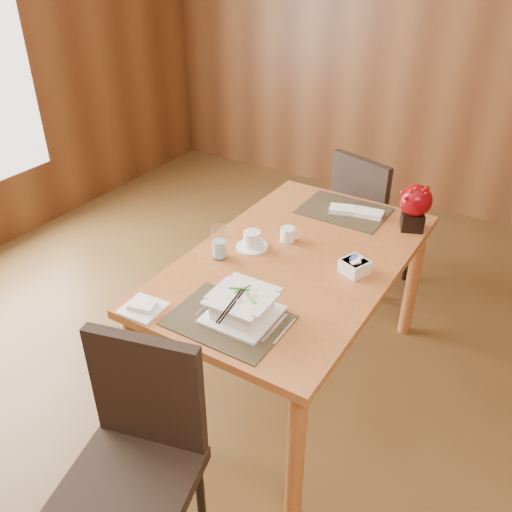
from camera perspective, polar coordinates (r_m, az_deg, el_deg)
The scene contains 15 objects.
ground at distance 2.63m, azimuth -3.13°, elevation -20.29°, with size 6.00×6.00×0.00m, color brown.
back_wall at distance 4.46m, azimuth 20.40°, elevation 21.32°, with size 5.00×0.02×2.80m, color brown.
dining_table at distance 2.56m, azimuth 4.07°, elevation -1.98°, with size 0.90×1.50×0.75m.
placemat_near at distance 2.12m, azimuth -2.95°, elevation -6.77°, with size 0.45×0.33×0.01m, color black.
placemat_far at distance 2.95m, azimuth 9.24°, elevation 4.72°, with size 0.45×0.33×0.01m, color black.
soup_setting at distance 2.11m, azimuth -1.45°, elevation -5.32°, with size 0.27×0.27×0.11m.
coffee_cup at distance 2.56m, azimuth -0.41°, elevation 1.59°, with size 0.15×0.15×0.09m.
water_glass at distance 2.47m, azimuth -3.93°, elevation 1.47°, with size 0.07×0.07×0.16m, color silver.
creamer_jug at distance 2.63m, azimuth 3.35°, elevation 2.31°, with size 0.09×0.09×0.07m, color white, non-canonical shape.
sugar_caddy at distance 2.42m, azimuth 10.34°, elevation -1.10°, with size 0.11×0.11×0.06m, color white.
berry_decor at distance 2.79m, azimuth 16.39°, elevation 5.22°, with size 0.16×0.16×0.24m.
napkins_far at distance 2.91m, azimuth 10.68°, elevation 4.60°, with size 0.28×0.10×0.03m, color white, non-canonical shape.
bread_plate at distance 2.22m, azimuth -11.82°, elevation -5.42°, with size 0.16×0.16×0.01m, color white.
near_chair at distance 2.02m, azimuth -12.41°, elevation -19.24°, with size 0.53×0.53×0.93m.
far_chair at distance 3.46m, azimuth 11.67°, elevation 4.30°, with size 0.53×0.53×0.91m.
Camera 1 is at (0.97, -1.30, 2.07)m, focal length 38.00 mm.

